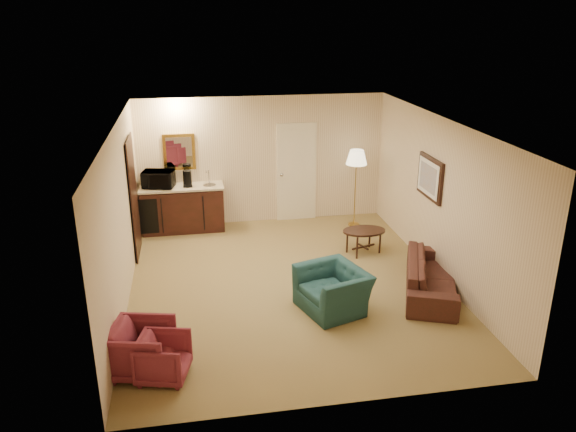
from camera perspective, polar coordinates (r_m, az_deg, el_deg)
name	(u,v)px	position (r m, az deg, el deg)	size (l,w,h in m)	color
ground	(288,284)	(9.15, 0.04, -6.94)	(6.00, 6.00, 0.00)	#957B4B
room_walls	(274,170)	(9.22, -1.40, 4.74)	(5.02, 6.01, 2.61)	beige
wetbar_cabinet	(183,208)	(11.36, -10.64, 0.76)	(1.64, 0.58, 0.92)	#3A1712
sofa	(432,271)	(9.03, 14.41, -5.39)	(1.90, 0.55, 0.74)	black
teal_armchair	(333,283)	(8.27, 4.58, -6.81)	(0.98, 0.63, 0.85)	#1B3E44
rose_chair_near	(142,347)	(7.16, -14.60, -12.73)	(0.70, 0.65, 0.72)	maroon
rose_chair_far	(163,356)	(7.04, -12.55, -13.72)	(0.58, 0.54, 0.60)	maroon
coffee_table	(364,241)	(10.29, 7.69, -2.56)	(0.78, 0.53, 0.45)	black
floor_lamp	(355,188)	(11.42, 6.85, 2.84)	(0.42, 0.42, 1.59)	#AE8B3A
waste_bin	(217,223)	(11.41, -7.27, -0.70)	(0.21, 0.21, 0.27)	black
microwave	(158,177)	(11.20, -13.05, 3.85)	(0.59, 0.33, 0.40)	black
coffee_maker	(187,179)	(11.14, -10.19, 3.76)	(0.17, 0.17, 0.32)	black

